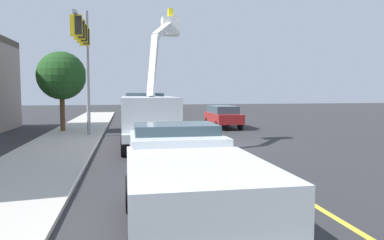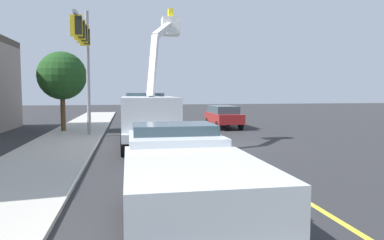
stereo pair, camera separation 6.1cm
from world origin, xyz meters
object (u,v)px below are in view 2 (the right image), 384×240
Objects in this scene: utility_bucket_truck at (148,114)px; traffic_signal_mast at (84,48)px; traffic_cone_trailing at (178,130)px; traffic_cone_mid_front at (251,181)px; passing_minivan at (223,115)px; service_pickup_truck at (184,182)px; traffic_cone_mid_rear at (201,145)px.

traffic_signal_mast is at bearing 51.31° from utility_bucket_truck.
traffic_cone_mid_front is at bearing 179.47° from traffic_cone_trailing.
traffic_cone_trailing is at bearing 137.31° from passing_minivan.
traffic_cone_mid_rear is at bearing -14.62° from service_pickup_truck.
passing_minivan is at bearing -13.99° from traffic_cone_mid_front.
traffic_cone_mid_rear is (8.92, -2.33, -0.69)m from service_pickup_truck.
traffic_cone_mid_front is at bearing -168.38° from utility_bucket_truck.
service_pickup_truck is 9.25m from traffic_cone_mid_rear.
traffic_signal_mast is at bearing 98.58° from traffic_cone_trailing.
traffic_cone_trailing is 0.11× the size of traffic_signal_mast.
passing_minivan is 0.64× the size of traffic_signal_mast.
traffic_cone_mid_rear is at bearing 158.98° from passing_minivan.
traffic_signal_mast is (2.62, 3.27, 3.58)m from utility_bucket_truck.
traffic_cone_mid_rear is at bearing 179.67° from traffic_cone_trailing.
service_pickup_truck is 3.44m from traffic_cone_mid_front.
utility_bucket_truck is 1.46× the size of service_pickup_truck.
traffic_signal_mast is (5.78, 5.33, 4.76)m from traffic_cone_mid_rear.
traffic_cone_mid_front is (-9.58, -1.97, -1.20)m from utility_bucket_truck.
traffic_cone_mid_rear is (6.42, -0.08, 0.02)m from traffic_cone_mid_front.
utility_bucket_truck is at bearing 11.62° from traffic_cone_mid_front.
traffic_cone_mid_rear is (-11.23, 4.32, -0.54)m from passing_minivan.
utility_bucket_truck is at bearing -1.30° from service_pickup_truck.
service_pickup_truck is 6.77× the size of traffic_cone_mid_front.
traffic_signal_mast is at bearing 42.64° from traffic_cone_mid_rear.
traffic_cone_mid_rear reaches higher than traffic_cone_mid_front.
traffic_cone_mid_rear is 0.11× the size of traffic_signal_mast.
traffic_signal_mast is at bearing 23.26° from traffic_cone_mid_front.
passing_minivan is at bearing -60.54° from traffic_signal_mast.
traffic_cone_mid_rear is (-3.16, -2.05, -1.18)m from utility_bucket_truck.
utility_bucket_truck is 4.19m from traffic_cone_trailing.
traffic_cone_mid_rear is at bearing -0.73° from traffic_cone_mid_front.
service_pickup_truck is (-12.08, 0.28, -0.49)m from utility_bucket_truck.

